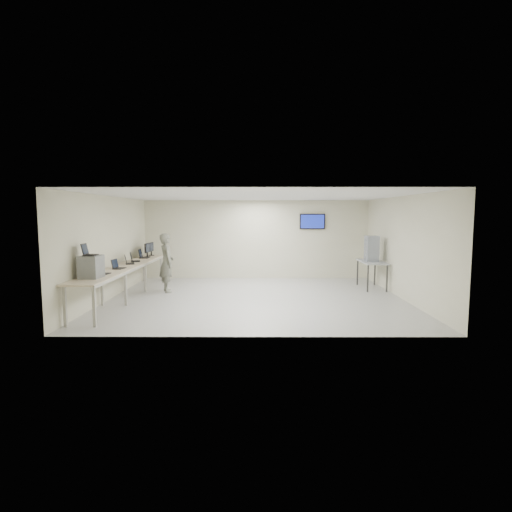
{
  "coord_description": "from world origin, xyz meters",
  "views": [
    {
      "loc": [
        0.04,
        -10.83,
        2.31
      ],
      "look_at": [
        0.0,
        0.2,
        1.15
      ],
      "focal_mm": 28.0,
      "sensor_mm": 36.0,
      "label": 1
    }
  ],
  "objects_px": {
    "equipment_box": "(91,267)",
    "soldier": "(167,263)",
    "workbench": "(125,268)",
    "side_table": "(372,263)"
  },
  "relations": [
    {
      "from": "workbench",
      "to": "side_table",
      "type": "xyz_separation_m",
      "value": [
        7.19,
        1.48,
        -0.04
      ]
    },
    {
      "from": "equipment_box",
      "to": "soldier",
      "type": "bearing_deg",
      "value": 74.03
    },
    {
      "from": "equipment_box",
      "to": "side_table",
      "type": "bearing_deg",
      "value": 28.63
    },
    {
      "from": "equipment_box",
      "to": "soldier",
      "type": "xyz_separation_m",
      "value": [
        0.99,
        2.98,
        -0.28
      ]
    },
    {
      "from": "workbench",
      "to": "soldier",
      "type": "xyz_separation_m",
      "value": [
        0.93,
        0.9,
        0.05
      ]
    },
    {
      "from": "equipment_box",
      "to": "side_table",
      "type": "xyz_separation_m",
      "value": [
        7.25,
        3.56,
        -0.37
      ]
    },
    {
      "from": "workbench",
      "to": "equipment_box",
      "type": "relative_size",
      "value": 12.04
    },
    {
      "from": "workbench",
      "to": "equipment_box",
      "type": "bearing_deg",
      "value": -91.72
    },
    {
      "from": "workbench",
      "to": "equipment_box",
      "type": "distance_m",
      "value": 2.11
    },
    {
      "from": "soldier",
      "to": "side_table",
      "type": "distance_m",
      "value": 6.28
    }
  ]
}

